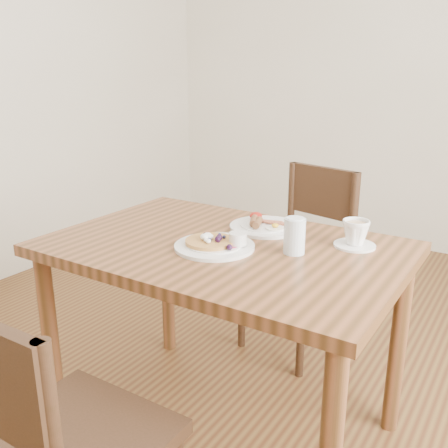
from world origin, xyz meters
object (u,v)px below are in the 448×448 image
pancake_plate (216,244)px  water_glass (294,236)px  breakfast_plate (265,225)px  teacup_saucer (355,234)px  dining_table (224,270)px  chair_far (303,251)px  chair_near (52,443)px

pancake_plate → water_glass: bearing=22.0°
breakfast_plate → teacup_saucer: bearing=-2.3°
dining_table → pancake_plate: (0.00, -0.05, 0.11)m
chair_far → breakfast_plate: (0.05, -0.51, 0.27)m
dining_table → chair_far: 0.75m
pancake_plate → breakfast_plate: size_ratio=1.00×
dining_table → water_glass: 0.29m
teacup_saucer → water_glass: (-0.15, -0.17, 0.02)m
dining_table → teacup_saucer: 0.46m
pancake_plate → teacup_saucer: size_ratio=1.93×
chair_near → breakfast_plate: 1.04m
water_glass → teacup_saucer: bearing=49.3°
pancake_plate → breakfast_plate: 0.28m
chair_far → pancake_plate: bearing=104.3°
dining_table → chair_far: size_ratio=1.36×
teacup_saucer → chair_near: bearing=-110.2°
chair_far → water_glass: size_ratio=7.51×
dining_table → chair_near: chair_near is taller
chair_near → chair_far: (-0.04, 1.51, 0.00)m
dining_table → teacup_saucer: teacup_saucer is taller
pancake_plate → teacup_saucer: (0.39, 0.27, 0.03)m
chair_near → teacup_saucer: bearing=69.3°
pancake_plate → water_glass: water_glass is taller
water_glass → breakfast_plate: bearing=138.4°
teacup_saucer → water_glass: size_ratio=1.20×
chair_far → pancake_plate: chair_far is taller
dining_table → pancake_plate: 0.13m
teacup_saucer → pancake_plate: bearing=-145.4°
dining_table → breakfast_plate: size_ratio=4.44×
water_glass → dining_table: bearing=-169.8°
teacup_saucer → chair_far: bearing=127.9°
chair_near → water_glass: (0.22, 0.82, 0.32)m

